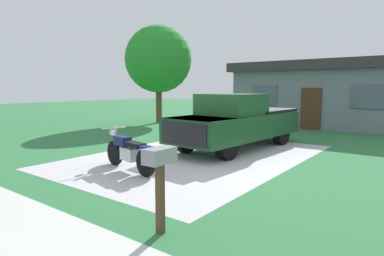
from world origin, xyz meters
TOP-DOWN VIEW (x-y plane):
  - ground_plane at (0.00, 0.00)m, footprint 80.00×80.00m
  - driveway_pad at (0.00, 0.00)m, footprint 5.69×8.39m
  - motorcycle at (-0.43, -2.47)m, footprint 2.18×0.83m
  - pickup_truck at (0.30, 1.97)m, footprint 2.40×5.75m
  - mailbox at (2.70, -4.70)m, footprint 0.26×0.48m
  - shade_tree at (-7.64, 6.51)m, footprint 3.95×3.95m
  - neighbor_house at (0.73, 11.18)m, footprint 9.60×5.60m

SIDE VIEW (x-z plane):
  - ground_plane at x=0.00m, z-range 0.00..0.00m
  - driveway_pad at x=0.00m, z-range 0.00..0.01m
  - motorcycle at x=-0.43m, z-range -0.07..1.02m
  - pickup_truck at x=0.30m, z-range 0.00..1.90m
  - mailbox at x=2.70m, z-range 0.35..1.61m
  - neighbor_house at x=0.73m, z-range 0.04..3.54m
  - shade_tree at x=-7.64m, z-range 0.89..6.65m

